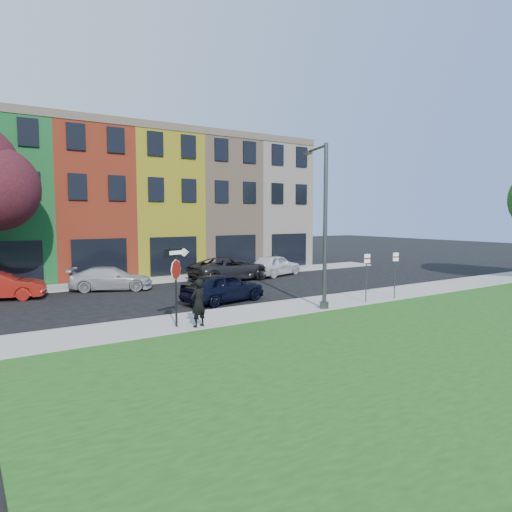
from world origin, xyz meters
TOP-DOWN VIEW (x-y plane):
  - ground at (0.00, 0.00)m, footprint 120.00×120.00m
  - sidewalk_near at (2.00, 3.00)m, footprint 40.00×3.00m
  - sidewalk_far at (-3.00, 15.00)m, footprint 40.00×2.40m
  - rowhouse_block at (-2.50, 21.18)m, footprint 30.00×10.12m
  - stop_sign at (-5.76, 2.35)m, footprint 1.01×0.36m
  - man at (-5.08, 1.90)m, footprint 0.89×0.79m
  - sedan_near at (-1.66, 6.15)m, footprint 3.39×5.02m
  - parked_car_silver at (-5.22, 12.91)m, footprint 5.14×5.91m
  - parked_car_dark at (2.50, 12.67)m, footprint 3.07×5.81m
  - parked_car_white at (6.22, 12.86)m, footprint 4.50×5.54m
  - street_lamp at (1.17, 2.11)m, footprint 1.05×2.50m
  - parking_sign_a at (3.74, 1.89)m, footprint 0.32×0.11m
  - parking_sign_b at (5.77, 1.89)m, footprint 0.31×0.12m

SIDE VIEW (x-z plane):
  - ground at x=0.00m, z-range 0.00..0.00m
  - sidewalk_near at x=2.00m, z-range 0.00..0.12m
  - sidewalk_far at x=-3.00m, z-range 0.00..0.12m
  - parked_car_silver at x=-5.22m, z-range 0.00..1.33m
  - sedan_near at x=-1.66m, z-range 0.00..1.49m
  - parked_car_white at x=6.22m, z-range 0.00..1.52m
  - parked_car_dark at x=2.50m, z-range 0.00..1.55m
  - man at x=-5.08m, z-range 0.12..1.91m
  - parking_sign_b at x=5.77m, z-range 0.40..2.82m
  - parking_sign_a at x=3.74m, z-range 0.40..2.84m
  - stop_sign at x=-5.76m, z-range 0.75..3.68m
  - street_lamp at x=1.17m, z-range 0.15..7.41m
  - rowhouse_block at x=-2.50m, z-range -0.01..9.99m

